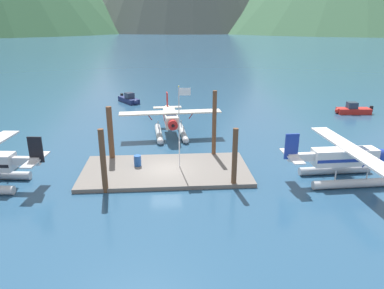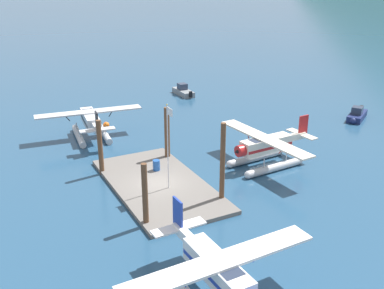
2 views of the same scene
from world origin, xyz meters
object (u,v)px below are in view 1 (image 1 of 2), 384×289
(boat_navy_open_north, at_px, (129,99))
(boat_red_open_east, at_px, (353,110))
(flagpole, at_px, (181,118))
(fuel_drum, at_px, (138,161))
(seaplane_cream_bow_centre, at_px, (170,121))
(seaplane_white_stbd_aft, at_px, (344,161))

(boat_navy_open_north, relative_size, boat_red_open_east, 0.89)
(flagpole, xyz_separation_m, boat_navy_open_north, (-6.55, 26.29, -3.85))
(boat_red_open_east, bearing_deg, boat_navy_open_north, 163.31)
(fuel_drum, relative_size, seaplane_cream_bow_centre, 0.08)
(flagpole, distance_m, seaplane_cream_bow_centre, 9.72)
(seaplane_cream_bow_centre, bearing_deg, flagpole, -85.87)
(fuel_drum, xyz_separation_m, seaplane_cream_bow_centre, (2.84, 8.84, 0.84))
(seaplane_cream_bow_centre, bearing_deg, boat_navy_open_north, 109.06)
(fuel_drum, relative_size, boat_red_open_east, 0.18)
(seaplane_white_stbd_aft, distance_m, boat_red_open_east, 23.19)
(seaplane_white_stbd_aft, distance_m, boat_navy_open_north, 34.64)
(boat_navy_open_north, xyz_separation_m, boat_red_open_east, (29.85, -8.95, 0.00))
(flagpole, relative_size, seaplane_white_stbd_aft, 0.63)
(boat_navy_open_north, bearing_deg, seaplane_cream_bow_centre, -70.94)
(seaplane_cream_bow_centre, relative_size, boat_navy_open_north, 2.41)
(flagpole, relative_size, fuel_drum, 7.45)
(seaplane_white_stbd_aft, bearing_deg, boat_navy_open_north, 122.50)
(boat_navy_open_north, bearing_deg, seaplane_white_stbd_aft, -57.50)
(fuel_drum, height_order, seaplane_cream_bow_centre, seaplane_cream_bow_centre)
(seaplane_cream_bow_centre, bearing_deg, seaplane_white_stbd_aft, -43.79)
(seaplane_white_stbd_aft, height_order, boat_red_open_east, seaplane_white_stbd_aft)
(flagpole, bearing_deg, seaplane_cream_bow_centre, 94.13)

